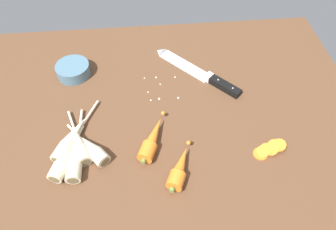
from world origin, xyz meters
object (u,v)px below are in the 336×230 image
whole_carrot_second (179,169)px  parsnip_outer (71,139)px  carrot_slice_stack (269,149)px  prep_bowl (73,70)px  whole_carrot (152,140)px  parsnip_back (92,149)px  parsnip_mid_right (79,144)px  chefs_knife (195,70)px  parsnip_front (76,154)px  parsnip_mid_left (64,160)px

whole_carrot_second → parsnip_outer: whole_carrot_second is taller
parsnip_outer → carrot_slice_stack: size_ratio=2.37×
parsnip_outer → prep_bowl: (-2.20, 28.12, 0.17)cm
whole_carrot → parsnip_back: whole_carrot is taller
parsnip_mid_right → parsnip_outer: 2.99cm
whole_carrot → parsnip_outer: bearing=173.6°
whole_carrot_second → parsnip_back: size_ratio=0.95×
chefs_knife → whole_carrot: whole_carrot is taller
whole_carrot → prep_bowl: bearing=128.6°
parsnip_front → parsnip_mid_left: same height
chefs_knife → whole_carrot: size_ratio=1.62×
whole_carrot_second → parsnip_front: (-26.89, 6.89, -0.12)cm
carrot_slice_stack → parsnip_mid_left: bearing=178.9°
parsnip_front → parsnip_back: bearing=18.7°
chefs_knife → parsnip_mid_right: parsnip_mid_right is taller
chefs_knife → parsnip_mid_left: parsnip_mid_left is taller
parsnip_mid_right → carrot_slice_stack: 51.83cm
chefs_knife → carrot_slice_stack: carrot_slice_stack is taller
parsnip_front → parsnip_mid_left: bearing=-152.8°
chefs_knife → parsnip_back: 43.90cm
whole_carrot_second → parsnip_front: 27.76cm
parsnip_front → parsnip_mid_left: size_ratio=1.36×
parsnip_mid_right → parsnip_mid_left: bearing=-126.1°
whole_carrot → parsnip_mid_left: size_ratio=0.96×
chefs_knife → parsnip_front: (-36.54, -30.97, 1.33)cm
parsnip_front → prep_bowl: size_ratio=2.19×
parsnip_outer → parsnip_front: bearing=-71.7°
chefs_knife → parsnip_back: bearing=-137.6°
whole_carrot → parsnip_mid_left: (-23.40, -4.24, -0.12)cm
whole_carrot → parsnip_outer: size_ratio=0.78×
parsnip_front → whole_carrot: bearing=7.6°
whole_carrot_second → carrot_slice_stack: bearing=9.7°
whole_carrot → parsnip_back: 16.41cm
parsnip_mid_left → carrot_slice_stack: bearing=-1.1°
parsnip_front → parsnip_mid_right: (0.58, 3.30, 0.00)cm
parsnip_mid_right → carrot_slice_stack: bearing=-6.5°
chefs_knife → parsnip_mid_left: bearing=-140.6°
parsnip_mid_left → prep_bowl: (-0.99, 34.84, 0.17)cm
parsnip_mid_left → parsnip_front: bearing=27.2°
whole_carrot → whole_carrot_second: size_ratio=1.16×
parsnip_mid_right → parsnip_outer: size_ratio=0.89×
whole_carrot_second → parsnip_mid_left: bearing=169.8°
whole_carrot → parsnip_mid_right: 19.91cm
parsnip_front → chefs_knife: bearing=40.3°
parsnip_front → parsnip_outer: size_ratio=1.10×
whole_carrot → parsnip_mid_left: 23.79cm
whole_carrot_second → parsnip_back: whole_carrot_second is taller
chefs_knife → prep_bowl: bearing=176.7°
chefs_knife → parsnip_mid_right: bearing=-142.4°
carrot_slice_stack → whole_carrot: bearing=170.5°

